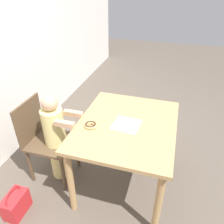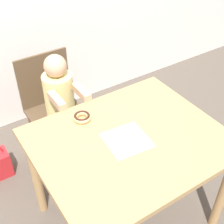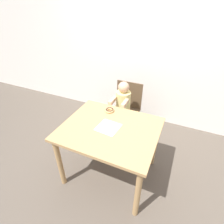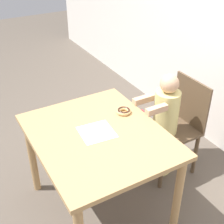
# 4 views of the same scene
# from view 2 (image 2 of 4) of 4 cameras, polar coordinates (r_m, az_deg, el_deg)

# --- Properties ---
(ground_plane) EXTENTS (12.00, 12.00, 0.00)m
(ground_plane) POSITION_cam_2_polar(r_m,az_deg,el_deg) (2.34, 2.58, -18.43)
(ground_plane) COLOR brown
(dining_table) EXTENTS (1.06, 0.88, 0.75)m
(dining_table) POSITION_cam_2_polar(r_m,az_deg,el_deg) (1.84, 3.14, -7.39)
(dining_table) COLOR tan
(dining_table) RESTS_ON ground_plane
(chair) EXTENTS (0.41, 0.45, 0.88)m
(chair) POSITION_cam_2_polar(r_m,az_deg,el_deg) (2.47, -10.37, 0.36)
(chair) COLOR brown
(chair) RESTS_ON ground_plane
(child_figure) EXTENTS (0.23, 0.38, 0.99)m
(child_figure) POSITION_cam_2_polar(r_m,az_deg,el_deg) (2.34, -9.19, -0.37)
(child_figure) COLOR #E0D17F
(child_figure) RESTS_ON ground_plane
(donut) EXTENTS (0.11, 0.11, 0.03)m
(donut) POSITION_cam_2_polar(r_m,az_deg,el_deg) (1.88, -5.50, -0.90)
(donut) COLOR #DBB270
(donut) RESTS_ON dining_table
(napkin) EXTENTS (0.25, 0.25, 0.00)m
(napkin) POSITION_cam_2_polar(r_m,az_deg,el_deg) (1.75, 2.77, -5.18)
(napkin) COLOR white
(napkin) RESTS_ON dining_table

